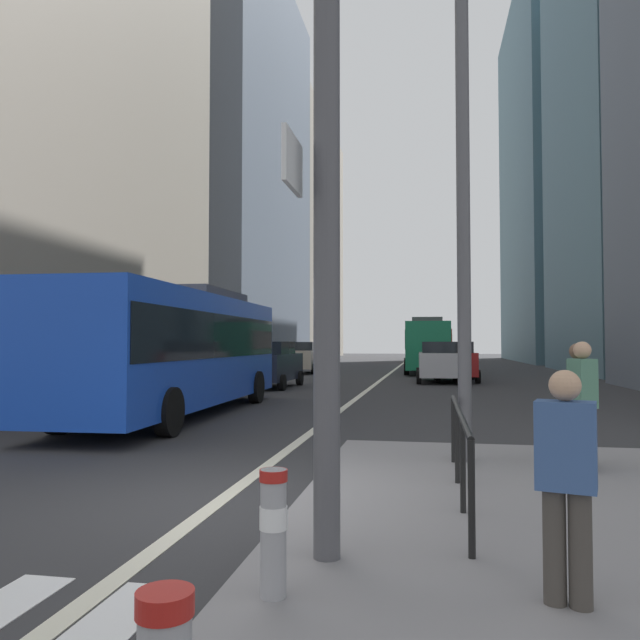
{
  "coord_description": "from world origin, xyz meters",
  "views": [
    {
      "loc": [
        2.48,
        -6.94,
        1.89
      ],
      "look_at": [
        -2.88,
        22.76,
        3.01
      ],
      "focal_mm": 34.38,
      "sensor_mm": 36.0,
      "label": 1
    }
  ],
  "objects_px": {
    "car_receding_far": "(456,361)",
    "bollard_left": "(273,526)",
    "car_receding_near": "(438,362)",
    "car_oncoming_far": "(271,364)",
    "street_lamp_post": "(462,117)",
    "city_bus_red_distant": "(435,343)",
    "car_oncoming_mid": "(304,357)",
    "pedestrian_waiting": "(566,476)",
    "city_bus_red_receding": "(426,344)",
    "pedestrian_far": "(578,397)",
    "city_bus_blue_oncoming": "(178,345)",
    "pedestrian_walking": "(583,398)",
    "traffic_signal_gantry": "(102,94)"
  },
  "relations": [
    {
      "from": "car_receding_far",
      "to": "bollard_left",
      "type": "height_order",
      "value": "car_receding_far"
    },
    {
      "from": "car_receding_near",
      "to": "bollard_left",
      "type": "bearing_deg",
      "value": -93.16
    },
    {
      "from": "car_oncoming_far",
      "to": "car_receding_near",
      "type": "bearing_deg",
      "value": 33.71
    },
    {
      "from": "street_lamp_post",
      "to": "bollard_left",
      "type": "distance_m",
      "value": 7.13
    },
    {
      "from": "city_bus_red_distant",
      "to": "car_receding_near",
      "type": "bearing_deg",
      "value": -90.26
    },
    {
      "from": "car_oncoming_mid",
      "to": "bollard_left",
      "type": "relative_size",
      "value": 5.26
    },
    {
      "from": "pedestrian_waiting",
      "to": "city_bus_red_receding",
      "type": "bearing_deg",
      "value": 91.87
    },
    {
      "from": "pedestrian_far",
      "to": "car_receding_near",
      "type": "bearing_deg",
      "value": 94.83
    },
    {
      "from": "city_bus_blue_oncoming",
      "to": "car_receding_near",
      "type": "distance_m",
      "value": 16.29
    },
    {
      "from": "car_oncoming_mid",
      "to": "pedestrian_walking",
      "type": "relative_size",
      "value": 2.59
    },
    {
      "from": "city_bus_blue_oncoming",
      "to": "traffic_signal_gantry",
      "type": "relative_size",
      "value": 1.79
    },
    {
      "from": "car_receding_far",
      "to": "pedestrian_waiting",
      "type": "xyz_separation_m",
      "value": [
        -0.33,
        -26.37,
        0.02
      ]
    },
    {
      "from": "car_oncoming_mid",
      "to": "pedestrian_far",
      "type": "height_order",
      "value": "car_oncoming_mid"
    },
    {
      "from": "city_bus_blue_oncoming",
      "to": "city_bus_red_receding",
      "type": "xyz_separation_m",
      "value": [
        6.22,
        24.7,
        0.0
      ]
    },
    {
      "from": "city_bus_red_distant",
      "to": "car_receding_near",
      "type": "relative_size",
      "value": 2.35
    },
    {
      "from": "city_bus_red_distant",
      "to": "street_lamp_post",
      "type": "relative_size",
      "value": 1.33
    },
    {
      "from": "pedestrian_walking",
      "to": "car_receding_near",
      "type": "bearing_deg",
      "value": 94.65
    },
    {
      "from": "city_bus_red_distant",
      "to": "pedestrian_waiting",
      "type": "distance_m",
      "value": 55.33
    },
    {
      "from": "city_bus_red_distant",
      "to": "pedestrian_walking",
      "type": "relative_size",
      "value": 6.06
    },
    {
      "from": "pedestrian_far",
      "to": "city_bus_red_distant",
      "type": "bearing_deg",
      "value": 91.82
    },
    {
      "from": "pedestrian_walking",
      "to": "bollard_left",
      "type": "bearing_deg",
      "value": -123.23
    },
    {
      "from": "car_oncoming_mid",
      "to": "pedestrian_waiting",
      "type": "bearing_deg",
      "value": -75.31
    },
    {
      "from": "traffic_signal_gantry",
      "to": "pedestrian_far",
      "type": "distance_m",
      "value": 7.26
    },
    {
      "from": "city_bus_red_distant",
      "to": "car_receding_near",
      "type": "height_order",
      "value": "city_bus_red_distant"
    },
    {
      "from": "car_receding_near",
      "to": "car_receding_far",
      "type": "relative_size",
      "value": 1.09
    },
    {
      "from": "traffic_signal_gantry",
      "to": "city_bus_blue_oncoming",
      "type": "bearing_deg",
      "value": 109.63
    },
    {
      "from": "city_bus_red_distant",
      "to": "car_receding_far",
      "type": "bearing_deg",
      "value": -88.55
    },
    {
      "from": "city_bus_red_receding",
      "to": "pedestrian_waiting",
      "type": "bearing_deg",
      "value": -88.13
    },
    {
      "from": "bollard_left",
      "to": "city_bus_red_distant",
      "type": "bearing_deg",
      "value": 88.4
    },
    {
      "from": "city_bus_red_receding",
      "to": "street_lamp_post",
      "type": "xyz_separation_m",
      "value": [
        0.77,
        -30.5,
        3.45
      ]
    },
    {
      "from": "bollard_left",
      "to": "pedestrian_walking",
      "type": "bearing_deg",
      "value": 56.77
    },
    {
      "from": "pedestrian_waiting",
      "to": "pedestrian_far",
      "type": "distance_m",
      "value": 5.13
    },
    {
      "from": "traffic_signal_gantry",
      "to": "pedestrian_far",
      "type": "xyz_separation_m",
      "value": [
        4.95,
        4.39,
        -2.99
      ]
    },
    {
      "from": "car_oncoming_mid",
      "to": "car_oncoming_far",
      "type": "xyz_separation_m",
      "value": [
        1.16,
        -12.39,
        -0.0
      ]
    },
    {
      "from": "bollard_left",
      "to": "car_receding_far",
      "type": "bearing_deg",
      "value": 85.08
    },
    {
      "from": "city_bus_red_receding",
      "to": "car_receding_far",
      "type": "xyz_separation_m",
      "value": [
        1.48,
        -9.1,
        -0.85
      ]
    },
    {
      "from": "car_receding_near",
      "to": "pedestrian_waiting",
      "type": "xyz_separation_m",
      "value": [
        0.54,
        -25.52,
        0.02
      ]
    },
    {
      "from": "car_receding_near",
      "to": "traffic_signal_gantry",
      "type": "bearing_deg",
      "value": -97.35
    },
    {
      "from": "pedestrian_waiting",
      "to": "car_receding_near",
      "type": "bearing_deg",
      "value": 91.21
    },
    {
      "from": "city_bus_red_receding",
      "to": "car_oncoming_far",
      "type": "xyz_separation_m",
      "value": [
        -6.4,
        -14.63,
        -0.85
      ]
    },
    {
      "from": "traffic_signal_gantry",
      "to": "street_lamp_post",
      "type": "height_order",
      "value": "street_lamp_post"
    },
    {
      "from": "car_receding_far",
      "to": "city_bus_red_receding",
      "type": "bearing_deg",
      "value": 99.27
    },
    {
      "from": "pedestrian_waiting",
      "to": "pedestrian_far",
      "type": "relative_size",
      "value": 0.9
    },
    {
      "from": "car_oncoming_far",
      "to": "pedestrian_walking",
      "type": "height_order",
      "value": "car_oncoming_far"
    },
    {
      "from": "city_bus_blue_oncoming",
      "to": "street_lamp_post",
      "type": "distance_m",
      "value": 9.71
    },
    {
      "from": "city_bus_red_distant",
      "to": "car_oncoming_far",
      "type": "xyz_separation_m",
      "value": [
        -7.15,
        -34.48,
        -0.85
      ]
    },
    {
      "from": "car_receding_near",
      "to": "car_receding_far",
      "type": "bearing_deg",
      "value": 44.28
    },
    {
      "from": "bollard_left",
      "to": "car_oncoming_mid",
      "type": "bearing_deg",
      "value": 101.42
    },
    {
      "from": "city_bus_red_receding",
      "to": "pedestrian_walking",
      "type": "height_order",
      "value": "city_bus_red_receding"
    },
    {
      "from": "city_bus_red_distant",
      "to": "street_lamp_post",
      "type": "height_order",
      "value": "street_lamp_post"
    }
  ]
}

